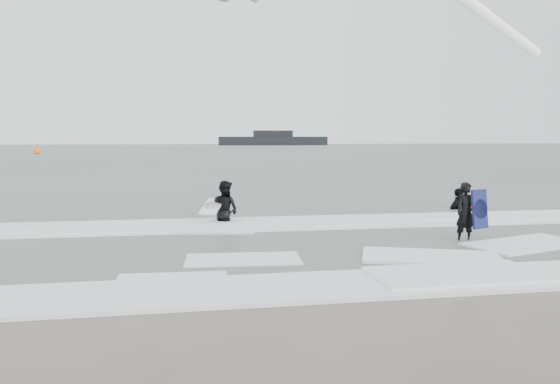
{
  "coord_description": "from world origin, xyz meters",
  "views": [
    {
      "loc": [
        -2.36,
        -9.6,
        2.63
      ],
      "look_at": [
        0.0,
        5.0,
        1.1
      ],
      "focal_mm": 35.0,
      "sensor_mm": 36.0,
      "label": 1
    }
  ],
  "objects": [
    {
      "name": "ground",
      "position": [
        0.0,
        0.0,
        0.0
      ],
      "size": [
        320.0,
        320.0,
        0.0
      ],
      "primitive_type": "plane",
      "color": "brown",
      "rests_on": "ground"
    },
    {
      "name": "sea",
      "position": [
        0.0,
        80.0,
        0.06
      ],
      "size": [
        320.0,
        320.0,
        0.0
      ],
      "primitive_type": "plane",
      "color": "#47544C",
      "rests_on": "ground"
    },
    {
      "name": "surfer_centre",
      "position": [
        4.27,
        2.76,
        0.0
      ],
      "size": [
        0.59,
        0.43,
        1.52
      ],
      "primitive_type": "imported",
      "rotation": [
        0.0,
        0.0,
        0.13
      ],
      "color": "black",
      "rests_on": "ground"
    },
    {
      "name": "surfer_wading",
      "position": [
        -1.4,
        6.77,
        0.0
      ],
      "size": [
        1.13,
        1.12,
        1.84
      ],
      "primitive_type": "imported",
      "rotation": [
        0.0,
        0.0,
        2.36
      ],
      "color": "black",
      "rests_on": "ground"
    },
    {
      "name": "surfer_right_near",
      "position": [
        6.96,
        8.29,
        0.0
      ],
      "size": [
        1.23,
        0.89,
        1.94
      ],
      "primitive_type": "imported",
      "rotation": [
        0.0,
        0.0,
        -2.73
      ],
      "color": "black",
      "rests_on": "ground"
    },
    {
      "name": "surfer_right_far",
      "position": [
        7.47,
        8.53,
        0.0
      ],
      "size": [
        0.83,
        0.6,
        1.57
      ],
      "primitive_type": "imported",
      "rotation": [
        0.0,
        0.0,
        -3.01
      ],
      "color": "black",
      "rests_on": "ground"
    },
    {
      "name": "surf_foam",
      "position": [
        0.0,
        3.7,
        0.04
      ],
      "size": [
        30.03,
        9.06,
        0.09
      ],
      "color": "white",
      "rests_on": "ground"
    },
    {
      "name": "bodyboards",
      "position": [
        3.39,
        5.94,
        0.5
      ],
      "size": [
        10.13,
        6.63,
        1.25
      ],
      "color": "#0E1344",
      "rests_on": "ground"
    },
    {
      "name": "buoy",
      "position": [
        -23.86,
        71.6,
        0.42
      ],
      "size": [
        1.0,
        1.0,
        1.65
      ],
      "color": "orange",
      "rests_on": "ground"
    },
    {
      "name": "vessel_horizon",
      "position": [
        19.79,
        139.6,
        1.5
      ],
      "size": [
        29.7,
        5.3,
        4.03
      ],
      "color": "black",
      "rests_on": "ground"
    }
  ]
}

